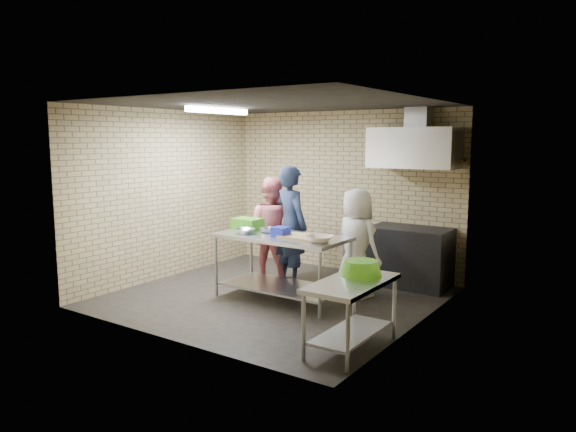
# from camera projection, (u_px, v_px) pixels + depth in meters

# --- Properties ---
(floor) EXTENTS (4.20, 4.20, 0.00)m
(floor) POSITION_uv_depth(u_px,v_px,m) (274.00, 297.00, 7.69)
(floor) COLOR black
(floor) RESTS_ON ground
(ceiling) EXTENTS (4.20, 4.20, 0.00)m
(ceiling) POSITION_uv_depth(u_px,v_px,m) (274.00, 104.00, 7.31)
(ceiling) COLOR black
(ceiling) RESTS_ON ground
(back_wall) EXTENTS (4.20, 0.06, 2.70)m
(back_wall) POSITION_uv_depth(u_px,v_px,m) (343.00, 191.00, 9.14)
(back_wall) COLOR tan
(back_wall) RESTS_ON ground
(front_wall) EXTENTS (4.20, 0.06, 2.70)m
(front_wall) POSITION_uv_depth(u_px,v_px,m) (166.00, 221.00, 5.86)
(front_wall) COLOR tan
(front_wall) RESTS_ON ground
(left_wall) EXTENTS (0.06, 4.00, 2.70)m
(left_wall) POSITION_uv_depth(u_px,v_px,m) (168.00, 194.00, 8.67)
(left_wall) COLOR tan
(left_wall) RESTS_ON ground
(right_wall) EXTENTS (0.06, 4.00, 2.70)m
(right_wall) POSITION_uv_depth(u_px,v_px,m) (419.00, 215.00, 6.33)
(right_wall) COLOR tan
(right_wall) RESTS_ON ground
(prep_table) EXTENTS (1.82, 0.91, 0.91)m
(prep_table) POSITION_uv_depth(u_px,v_px,m) (282.00, 267.00, 7.54)
(prep_table) COLOR silver
(prep_table) RESTS_ON floor
(side_counter) EXTENTS (0.60, 1.20, 0.75)m
(side_counter) POSITION_uv_depth(u_px,v_px,m) (351.00, 315.00, 5.73)
(side_counter) COLOR silver
(side_counter) RESTS_ON floor
(stove) EXTENTS (1.20, 0.70, 0.90)m
(stove) POSITION_uv_depth(u_px,v_px,m) (409.00, 257.00, 8.22)
(stove) COLOR black
(stove) RESTS_ON floor
(range_hood) EXTENTS (1.30, 0.60, 0.60)m
(range_hood) POSITION_uv_depth(u_px,v_px,m) (414.00, 148.00, 8.03)
(range_hood) COLOR silver
(range_hood) RESTS_ON back_wall
(hood_duct) EXTENTS (0.35, 0.30, 0.30)m
(hood_duct) POSITION_uv_depth(u_px,v_px,m) (419.00, 117.00, 8.09)
(hood_duct) COLOR #A5A8AD
(hood_duct) RESTS_ON back_wall
(wall_shelf) EXTENTS (0.80, 0.20, 0.04)m
(wall_shelf) POSITION_uv_depth(u_px,v_px,m) (438.00, 160.00, 8.04)
(wall_shelf) COLOR #3F2B19
(wall_shelf) RESTS_ON back_wall
(fluorescent_fixture) EXTENTS (0.10, 1.25, 0.08)m
(fluorescent_fixture) POSITION_uv_depth(u_px,v_px,m) (218.00, 111.00, 7.87)
(fluorescent_fixture) COLOR white
(fluorescent_fixture) RESTS_ON ceiling
(green_crate) EXTENTS (0.40, 0.30, 0.16)m
(green_crate) POSITION_uv_depth(u_px,v_px,m) (248.00, 224.00, 7.95)
(green_crate) COLOR #45A51E
(green_crate) RESTS_ON prep_table
(blue_tub) EXTENTS (0.20, 0.20, 0.13)m
(blue_tub) POSITION_uv_depth(u_px,v_px,m) (281.00, 232.00, 7.35)
(blue_tub) COLOR #1B2DCF
(blue_tub) RESTS_ON prep_table
(cutting_board) EXTENTS (0.56, 0.43, 0.03)m
(cutting_board) POSITION_uv_depth(u_px,v_px,m) (302.00, 237.00, 7.26)
(cutting_board) COLOR tan
(cutting_board) RESTS_ON prep_table
(mixing_bowl_a) EXTENTS (0.33, 0.33, 0.07)m
(mixing_bowl_a) POSITION_uv_depth(u_px,v_px,m) (245.00, 231.00, 7.58)
(mixing_bowl_a) COLOR silver
(mixing_bowl_a) RESTS_ON prep_table
(mixing_bowl_b) EXTENTS (0.25, 0.25, 0.07)m
(mixing_bowl_b) POSITION_uv_depth(u_px,v_px,m) (267.00, 230.00, 7.68)
(mixing_bowl_b) COLOR silver
(mixing_bowl_b) RESTS_ON prep_table
(ceramic_bowl) EXTENTS (0.41, 0.41, 0.09)m
(ceramic_bowl) POSITION_uv_depth(u_px,v_px,m) (320.00, 239.00, 6.95)
(ceramic_bowl) COLOR beige
(ceramic_bowl) RESTS_ON prep_table
(green_basin) EXTENTS (0.46, 0.46, 0.17)m
(green_basin) POSITION_uv_depth(u_px,v_px,m) (361.00, 268.00, 5.88)
(green_basin) COLOR #59C626
(green_basin) RESTS_ON side_counter
(bottle_red) EXTENTS (0.07, 0.07, 0.18)m
(bottle_red) POSITION_uv_depth(u_px,v_px,m) (422.00, 152.00, 8.17)
(bottle_red) COLOR #B22619
(bottle_red) RESTS_ON wall_shelf
(bottle_green) EXTENTS (0.06, 0.06, 0.15)m
(bottle_green) POSITION_uv_depth(u_px,v_px,m) (448.00, 154.00, 7.95)
(bottle_green) COLOR green
(bottle_green) RESTS_ON wall_shelf
(man_navy) EXTENTS (0.79, 0.66, 1.84)m
(man_navy) POSITION_uv_depth(u_px,v_px,m) (291.00, 226.00, 8.19)
(man_navy) COLOR black
(man_navy) RESTS_ON floor
(woman_pink) EXTENTS (0.91, 0.78, 1.64)m
(woman_pink) POSITION_uv_depth(u_px,v_px,m) (271.00, 229.00, 8.53)
(woman_pink) COLOR pink
(woman_pink) RESTS_ON floor
(woman_white) EXTENTS (0.86, 0.68, 1.55)m
(woman_white) POSITION_uv_depth(u_px,v_px,m) (357.00, 243.00, 7.62)
(woman_white) COLOR silver
(woman_white) RESTS_ON floor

